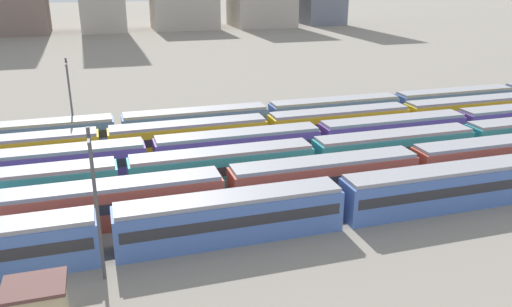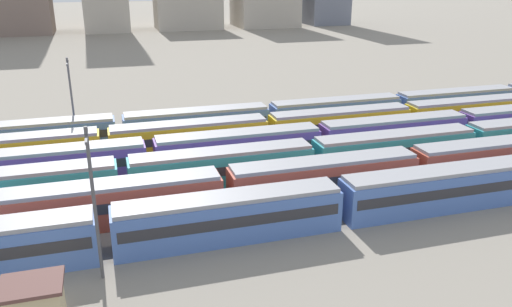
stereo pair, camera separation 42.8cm
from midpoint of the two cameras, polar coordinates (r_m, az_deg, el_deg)
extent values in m
plane|color=gray|center=(52.48, -12.63, -3.38)|extent=(600.00, 600.00, 0.00)
cube|color=#4C70BC|center=(40.84, -2.66, -7.24)|extent=(18.00, 3.00, 3.40)
cube|color=#2D2D33|center=(40.65, -2.66, -6.73)|extent=(17.20, 3.06, 0.90)
cube|color=#939399|center=(40.02, -2.70, -4.85)|extent=(17.60, 2.70, 0.35)
cube|color=#4C70BC|center=(48.45, 19.63, -3.93)|extent=(18.00, 3.00, 3.40)
cube|color=#2D2D33|center=(48.30, 19.69, -3.48)|extent=(17.20, 3.06, 0.90)
cube|color=#939399|center=(47.76, 19.89, -1.86)|extent=(17.60, 2.70, 0.35)
cube|color=#BC4C38|center=(44.60, -15.12, -5.51)|extent=(18.00, 3.00, 3.40)
cube|color=#2D2D33|center=(44.43, -15.17, -5.03)|extent=(17.20, 3.06, 0.90)
cube|color=#939399|center=(43.85, -15.34, -3.29)|extent=(17.60, 2.70, 0.35)
cube|color=#BC4C38|center=(48.42, 7.77, -2.90)|extent=(18.00, 3.00, 3.40)
cube|color=#2D2D33|center=(48.27, 7.79, -2.45)|extent=(17.20, 3.06, 0.90)
cube|color=#939399|center=(47.73, 7.87, -0.83)|extent=(17.60, 2.70, 0.35)
cube|color=#BC4C38|center=(58.43, 24.96, -0.61)|extent=(18.00, 3.00, 3.40)
cube|color=#2D2D33|center=(58.31, 25.01, -0.23)|extent=(17.20, 3.06, 0.90)
cube|color=#939399|center=(57.86, 25.22, 1.13)|extent=(17.60, 2.70, 0.35)
cube|color=teal|center=(50.10, -25.06, -3.90)|extent=(18.00, 3.00, 3.40)
cube|color=#2D2D33|center=(49.95, -25.13, -3.47)|extent=(17.20, 3.06, 0.90)
cube|color=#939399|center=(49.44, -25.38, -1.90)|extent=(17.60, 2.70, 0.35)
cube|color=teal|center=(50.46, -3.48, -1.79)|extent=(18.00, 3.00, 3.40)
cube|color=#2D2D33|center=(50.31, -3.49, -1.36)|extent=(17.20, 3.06, 0.90)
cube|color=#939399|center=(49.79, -3.52, 0.22)|extent=(17.60, 2.70, 0.35)
cube|color=teal|center=(57.41, 15.21, 0.26)|extent=(18.00, 3.00, 3.40)
cube|color=#2D2D33|center=(57.28, 15.24, 0.64)|extent=(17.20, 3.06, 0.90)
cube|color=#939399|center=(56.83, 15.38, 2.04)|extent=(17.60, 2.70, 0.35)
cube|color=#6B429E|center=(54.51, -21.30, -1.49)|extent=(18.00, 3.00, 3.40)
cube|color=#2D2D33|center=(54.37, -21.35, -1.09)|extent=(17.20, 3.06, 0.90)
cube|color=#939399|center=(53.90, -21.54, 0.37)|extent=(17.60, 2.70, 0.35)
cube|color=#6B429E|center=(55.85, -1.72, 0.42)|extent=(18.00, 3.00, 3.40)
cube|color=#2D2D33|center=(55.72, -1.72, 0.82)|extent=(17.20, 3.06, 0.90)
cube|color=#939399|center=(55.26, -1.74, 2.26)|extent=(17.60, 2.70, 0.35)
cube|color=#6B429E|center=(63.11, 15.11, 2.04)|extent=(18.00, 3.00, 3.40)
cube|color=#2D2D33|center=(62.99, 15.15, 2.39)|extent=(17.20, 3.06, 0.90)
cube|color=#939399|center=(62.58, 15.27, 3.67)|extent=(17.60, 2.70, 0.35)
cube|color=yellow|center=(59.97, -25.19, -0.15)|extent=(18.00, 3.00, 3.40)
cube|color=#2D2D33|center=(59.85, -25.25, 0.22)|extent=(17.20, 3.06, 0.90)
cube|color=#939399|center=(59.42, -25.46, 1.55)|extent=(17.60, 2.70, 0.35)
cube|color=yellow|center=(59.81, -7.12, 1.61)|extent=(18.00, 3.00, 3.40)
cube|color=#2D2D33|center=(59.68, -7.14, 1.98)|extent=(17.20, 3.06, 0.90)
cube|color=#939399|center=(59.25, -7.20, 3.33)|extent=(17.60, 2.70, 0.35)
cube|color=yellow|center=(65.36, 9.44, 3.08)|extent=(18.00, 3.00, 3.40)
cube|color=#2D2D33|center=(65.25, 9.46, 3.42)|extent=(17.20, 3.06, 0.90)
cube|color=#939399|center=(64.85, 9.54, 4.66)|extent=(17.60, 2.70, 0.35)
cube|color=yellow|center=(75.38, 22.54, 4.06)|extent=(18.00, 3.00, 3.40)
cube|color=#2D2D33|center=(75.28, 22.58, 4.36)|extent=(17.20, 3.06, 0.90)
cube|color=#939399|center=(74.94, 22.73, 5.44)|extent=(17.60, 2.70, 0.35)
cube|color=#4C70BC|center=(64.61, -23.04, 1.53)|extent=(18.00, 3.00, 3.40)
cube|color=#2D2D33|center=(64.49, -23.08, 1.87)|extent=(17.20, 3.06, 0.90)
cube|color=#939399|center=(64.09, -23.26, 3.12)|extent=(17.60, 2.70, 0.35)
cube|color=#4C70BC|center=(64.99, -6.33, 3.13)|extent=(18.00, 3.00, 3.40)
cube|color=#2D2D33|center=(64.87, -6.34, 3.48)|extent=(17.20, 3.06, 0.90)
cube|color=#939399|center=(64.48, -6.39, 4.73)|extent=(17.60, 2.70, 0.35)
cube|color=#4C70BC|center=(70.62, 8.96, 4.37)|extent=(18.00, 3.00, 3.40)
cube|color=#2D2D33|center=(70.51, 8.97, 4.69)|extent=(17.20, 3.06, 0.90)
cube|color=#939399|center=(70.15, 9.04, 5.85)|extent=(17.60, 2.70, 0.35)
cube|color=#4C70BC|center=(80.40, 21.29, 5.15)|extent=(18.00, 3.00, 3.40)
cube|color=#2D2D33|center=(80.31, 21.33, 5.43)|extent=(17.20, 3.06, 0.90)
cube|color=#939399|center=(79.99, 21.46, 6.44)|extent=(17.60, 2.70, 0.35)
cylinder|color=#4C4C51|center=(66.09, -19.49, 5.52)|extent=(0.24, 0.24, 10.38)
cube|color=#47474C|center=(65.19, -19.95, 9.43)|extent=(0.16, 3.20, 0.16)
cylinder|color=#4C4C51|center=(35.70, -17.08, -5.59)|extent=(0.24, 0.24, 10.97)
cube|color=#47474C|center=(33.97, -17.90, 1.88)|extent=(0.16, 3.20, 0.16)
cube|color=#C6B284|center=(34.33, -22.94, -15.33)|extent=(3.20, 2.60, 2.80)
cube|color=brown|center=(33.52, -23.29, -13.19)|extent=(3.60, 3.00, 0.24)
camera|label=1|loc=(0.21, -89.77, 0.08)|focal=36.19mm
camera|label=2|loc=(0.21, 90.23, -0.08)|focal=36.19mm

